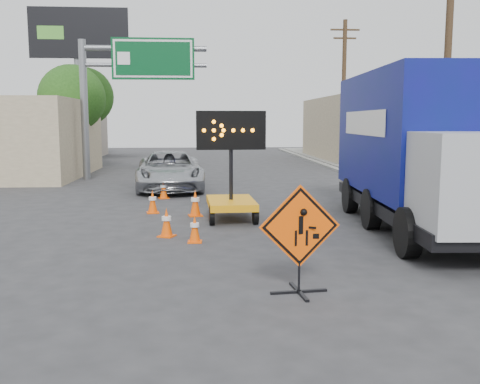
{
  "coord_description": "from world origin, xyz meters",
  "views": [
    {
      "loc": [
        -0.82,
        -8.93,
        2.91
      ],
      "look_at": [
        -0.01,
        2.16,
        1.42
      ],
      "focal_mm": 40.0,
      "sensor_mm": 36.0,
      "label": 1
    }
  ],
  "objects": [
    {
      "name": "billboard",
      "position": [
        -8.35,
        25.87,
        7.35
      ],
      "size": [
        6.1,
        0.54,
        9.85
      ],
      "color": "slate",
      "rests_on": "ground"
    },
    {
      "name": "pickup_truck",
      "position": [
        -2.16,
        13.89,
        0.82
      ],
      "size": [
        3.1,
        6.04,
        1.63
      ],
      "primitive_type": "imported",
      "rotation": [
        0.0,
        0.0,
        0.07
      ],
      "color": "#AEB0B5",
      "rests_on": "ground"
    },
    {
      "name": "tree_left_far",
      "position": [
        -9.0,
        30.0,
        4.6
      ],
      "size": [
        4.1,
        4.1,
        6.66
      ],
      "color": "#422F1C",
      "rests_on": "ground"
    },
    {
      "name": "arrow_board",
      "position": [
        0.05,
        6.62,
        0.71
      ],
      "size": [
        2.02,
        2.29,
        3.2
      ],
      "rotation": [
        0.0,
        0.0,
        0.04
      ],
      "color": "orange",
      "rests_on": "ground"
    },
    {
      "name": "storefront_left_far",
      "position": [
        -15.0,
        34.0,
        2.2
      ],
      "size": [
        12.0,
        10.0,
        4.4
      ],
      "primitive_type": "cube",
      "color": "gray",
      "rests_on": "ground"
    },
    {
      "name": "cone_e",
      "position": [
        -2.24,
        11.17,
        0.38
      ],
      "size": [
        0.46,
        0.46,
        0.75
      ],
      "rotation": [
        0.0,
        0.0,
        0.24
      ],
      "color": "#FF5205",
      "rests_on": "ground"
    },
    {
      "name": "curb_right",
      "position": [
        7.2,
        15.0,
        0.06
      ],
      "size": [
        0.4,
        60.0,
        0.12
      ],
      "primitive_type": "cube",
      "color": "gray",
      "rests_on": "ground"
    },
    {
      "name": "cone_a",
      "position": [
        -0.99,
        3.73,
        0.34
      ],
      "size": [
        0.35,
        0.35,
        0.67
      ],
      "rotation": [
        0.0,
        0.0,
        -0.03
      ],
      "color": "#FF5205",
      "rests_on": "ground"
    },
    {
      "name": "building_right_far",
      "position": [
        13.0,
        30.0,
        2.3
      ],
      "size": [
        10.0,
        14.0,
        4.6
      ],
      "primitive_type": "cube",
      "color": "#C3B18D",
      "rests_on": "ground"
    },
    {
      "name": "cone_d",
      "position": [
        -2.37,
        7.97,
        0.37
      ],
      "size": [
        0.44,
        0.44,
        0.74
      ],
      "rotation": [
        0.0,
        0.0,
        0.18
      ],
      "color": "#FF5205",
      "rests_on": "ground"
    },
    {
      "name": "box_truck",
      "position": [
        4.99,
        4.88,
        1.91
      ],
      "size": [
        3.27,
        9.03,
        4.22
      ],
      "rotation": [
        0.0,
        0.0,
        -0.06
      ],
      "color": "black",
      "rests_on": "ground"
    },
    {
      "name": "tree_left_near",
      "position": [
        -8.0,
        22.0,
        4.16
      ],
      "size": [
        3.71,
        3.71,
        6.03
      ],
      "color": "#422F1C",
      "rests_on": "ground"
    },
    {
      "name": "highway_gantry",
      "position": [
        -4.43,
        17.96,
        5.07
      ],
      "size": [
        6.18,
        0.38,
        6.9
      ],
      "color": "slate",
      "rests_on": "ground"
    },
    {
      "name": "utility_pole_near",
      "position": [
        8.0,
        10.0,
        4.68
      ],
      "size": [
        1.8,
        0.26,
        9.0
      ],
      "color": "#422F1C",
      "rests_on": "ground"
    },
    {
      "name": "cone_c",
      "position": [
        -1.01,
        7.34,
        0.4
      ],
      "size": [
        0.47,
        0.47,
        0.81
      ],
      "rotation": [
        0.0,
        0.0,
        0.17
      ],
      "color": "#FF5205",
      "rests_on": "ground"
    },
    {
      "name": "utility_pole_far",
      "position": [
        8.0,
        24.0,
        4.68
      ],
      "size": [
        1.8,
        0.26,
        9.0
      ],
      "color": "#422F1C",
      "rests_on": "ground"
    },
    {
      "name": "construction_sign",
      "position": [
        0.82,
        -0.24,
        0.98
      ],
      "size": [
        1.4,
        0.99,
        1.86
      ],
      "rotation": [
        0.0,
        0.0,
        0.11
      ],
      "color": "black",
      "rests_on": "ground"
    },
    {
      "name": "cone_b",
      "position": [
        -1.71,
        4.42,
        0.37
      ],
      "size": [
        0.5,
        0.5,
        0.74
      ],
      "rotation": [
        0.0,
        0.0,
        -0.42
      ],
      "color": "#FF5205",
      "rests_on": "ground"
    },
    {
      "name": "sidewalk_right",
      "position": [
        9.5,
        15.0,
        0.07
      ],
      "size": [
        4.0,
        60.0,
        0.15
      ],
      "primitive_type": "cube",
      "color": "gray",
      "rests_on": "ground"
    },
    {
      "name": "ground",
      "position": [
        0.0,
        0.0,
        0.0
      ],
      "size": [
        100.0,
        100.0,
        0.0
      ],
      "primitive_type": "plane",
      "color": "#2D2D30",
      "rests_on": "ground"
    }
  ]
}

